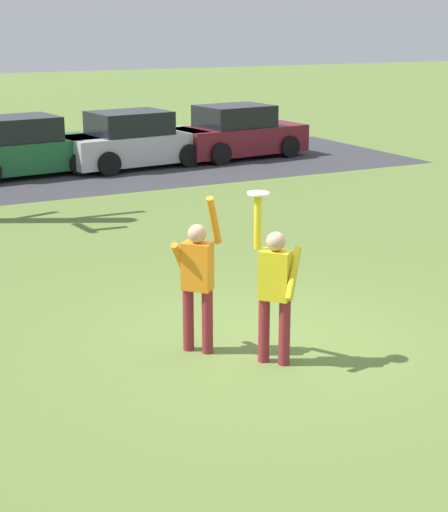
% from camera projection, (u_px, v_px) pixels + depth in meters
% --- Properties ---
extents(ground_plane, '(120.00, 120.00, 0.00)m').
position_uv_depth(ground_plane, '(269.00, 343.00, 10.55)').
color(ground_plane, olive).
extents(person_catcher, '(0.55, 0.57, 2.08)m').
position_uv_depth(person_catcher, '(275.00, 286.00, 9.66)').
color(person_catcher, maroon).
rests_on(person_catcher, ground_plane).
extents(person_defender, '(0.64, 0.66, 2.05)m').
position_uv_depth(person_defender, '(197.00, 277.00, 10.02)').
color(person_defender, maroon).
rests_on(person_defender, ground_plane).
extents(frisbee_disc, '(0.26, 0.26, 0.02)m').
position_uv_depth(frisbee_disc, '(258.00, 193.00, 9.44)').
color(frisbee_disc, white).
rests_on(frisbee_disc, person_catcher).
extents(parked_car_green, '(4.27, 2.37, 1.59)m').
position_uv_depth(parked_car_green, '(21.00, 149.00, 21.89)').
color(parked_car_green, '#1E6633').
rests_on(parked_car_green, ground_plane).
extents(parked_car_silver, '(4.27, 2.37, 1.59)m').
position_uv_depth(parked_car_silver, '(133.00, 142.00, 23.17)').
color(parked_car_silver, '#BCBCC1').
rests_on(parked_car_silver, ground_plane).
extents(parked_car_maroon, '(4.27, 2.37, 1.59)m').
position_uv_depth(parked_car_maroon, '(237.00, 134.00, 24.84)').
color(parked_car_maroon, maroon).
rests_on(parked_car_maroon, ground_plane).
extents(parking_strip, '(19.12, 6.40, 0.01)m').
position_uv_depth(parking_strip, '(89.00, 172.00, 22.57)').
color(parking_strip, '#38383D').
rests_on(parking_strip, ground_plane).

